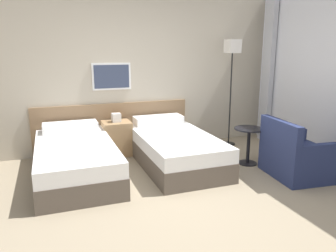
{
  "coord_description": "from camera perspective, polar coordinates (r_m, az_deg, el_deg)",
  "views": [
    {
      "loc": [
        -1.39,
        -3.25,
        1.73
      ],
      "look_at": [
        0.21,
        1.1,
        0.62
      ],
      "focal_mm": 35.0,
      "sensor_mm": 36.0,
      "label": 1
    }
  ],
  "objects": [
    {
      "name": "ground_plane",
      "position": [
        3.94,
        2.68,
        -12.63
      ],
      "size": [
        16.0,
        16.0,
        0.0
      ],
      "primitive_type": "plane",
      "color": "gray"
    },
    {
      "name": "wall_headboard",
      "position": [
        5.66,
        -6.23,
        9.05
      ],
      "size": [
        10.0,
        0.1,
        2.7
      ],
      "color": "#B7AD99",
      "rests_on": "ground_plane"
    },
    {
      "name": "bed_near_door",
      "position": [
        4.69,
        -15.77,
        -5.55
      ],
      "size": [
        1.03,
        1.99,
        0.6
      ],
      "color": "brown",
      "rests_on": "ground_plane"
    },
    {
      "name": "bed_near_window",
      "position": [
        4.99,
        1.02,
        -3.88
      ],
      "size": [
        1.03,
        1.99,
        0.6
      ],
      "color": "brown",
      "rests_on": "ground_plane"
    },
    {
      "name": "nightstand",
      "position": [
        5.46,
        -8.88,
        -2.04
      ],
      "size": [
        0.45,
        0.41,
        0.7
      ],
      "color": "#9E7A51",
      "rests_on": "ground_plane"
    },
    {
      "name": "floor_lamp",
      "position": [
        5.9,
        11.11,
        11.52
      ],
      "size": [
        0.24,
        0.24,
        1.87
      ],
      "color": "black",
      "rests_on": "ground_plane"
    },
    {
      "name": "side_table",
      "position": [
        5.09,
        13.88,
        -2.21
      ],
      "size": [
        0.44,
        0.44,
        0.56
      ],
      "color": "black",
      "rests_on": "ground_plane"
    },
    {
      "name": "armchair",
      "position": [
        4.85,
        21.62,
        -5.2
      ],
      "size": [
        0.86,
        0.92,
        0.8
      ],
      "rotation": [
        0.0,
        0.0,
        1.47
      ],
      "color": "navy",
      "rests_on": "ground_plane"
    }
  ]
}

